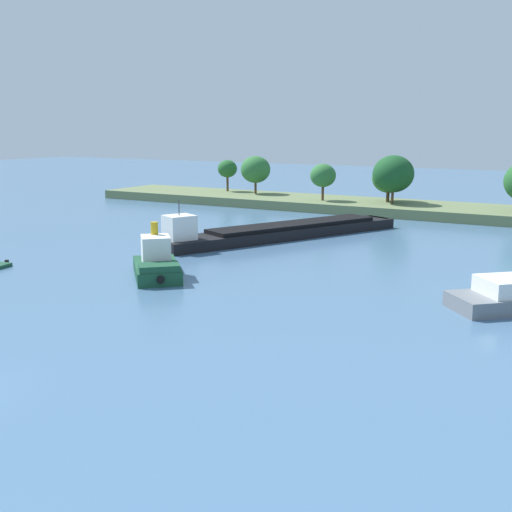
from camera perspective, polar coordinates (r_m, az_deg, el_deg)
treeline_island at (r=112.74m, az=7.03°, el=5.54°), size 82.22×14.78×9.43m
cargo_barge at (r=82.12m, az=2.12°, el=2.24°), size 19.28×33.73×5.91m
tugboat at (r=61.62m, az=-8.79°, el=-0.67°), size 8.91×9.15×5.07m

